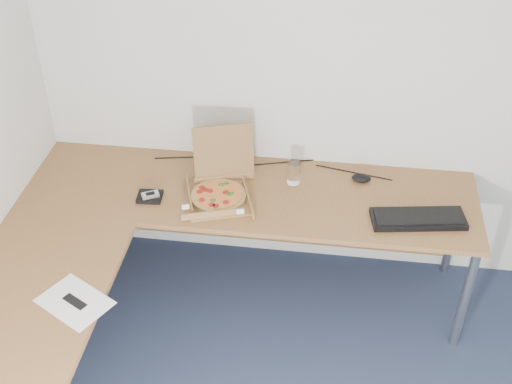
# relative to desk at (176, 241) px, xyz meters

# --- Properties ---
(room_shell) EXTENTS (3.50, 3.50, 2.50)m
(room_shell) POSITION_rel_desk_xyz_m (0.82, -0.97, 0.55)
(room_shell) COLOR silver
(room_shell) RESTS_ON ground
(desk) EXTENTS (2.50, 2.20, 0.73)m
(desk) POSITION_rel_desk_xyz_m (0.00, 0.00, 0.00)
(desk) COLOR #916034
(desk) RESTS_ON ground
(pizza_box) EXTENTS (0.33, 0.39, 0.34)m
(pizza_box) POSITION_rel_desk_xyz_m (0.17, 0.35, 0.07)
(pizza_box) COLOR olive
(pizza_box) RESTS_ON desk
(drinking_glass) EXTENTS (0.07, 0.07, 0.13)m
(drinking_glass) POSITION_rel_desk_xyz_m (0.56, 0.54, 0.10)
(drinking_glass) COLOR silver
(drinking_glass) RESTS_ON desk
(keyboard) EXTENTS (0.51, 0.25, 0.03)m
(keyboard) POSITION_rel_desk_xyz_m (1.23, 0.29, 0.04)
(keyboard) COLOR black
(keyboard) RESTS_ON desk
(mouse) EXTENTS (0.13, 0.10, 0.04)m
(mouse) POSITION_rel_desk_xyz_m (0.93, 0.61, 0.05)
(mouse) COLOR black
(mouse) RESTS_ON desk
(wallet) EXTENTS (0.14, 0.12, 0.02)m
(wallet) POSITION_rel_desk_xyz_m (-0.21, 0.29, 0.04)
(wallet) COLOR black
(wallet) RESTS_ON desk
(phone) EXTENTS (0.10, 0.08, 0.02)m
(phone) POSITION_rel_desk_xyz_m (-0.20, 0.28, 0.06)
(phone) COLOR #B2B5BA
(phone) RESTS_ON wallet
(paper_sheet) EXTENTS (0.39, 0.35, 0.00)m
(paper_sheet) POSITION_rel_desk_xyz_m (-0.35, -0.51, 0.03)
(paper_sheet) COLOR white
(paper_sheet) RESTS_ON desk
(cable_bundle) EXTENTS (0.67, 0.14, 0.01)m
(cable_bundle) POSITION_rel_desk_xyz_m (0.39, 0.70, 0.03)
(cable_bundle) COLOR black
(cable_bundle) RESTS_ON desk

